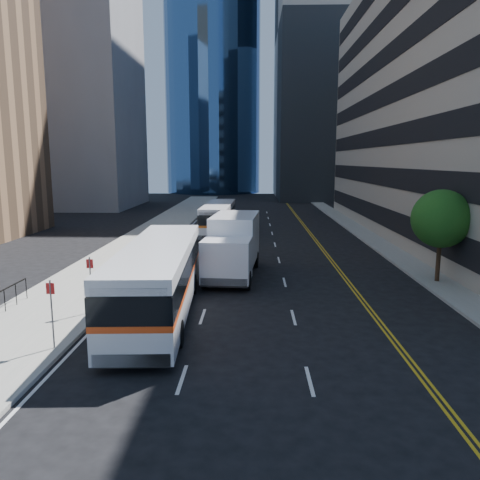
{
  "coord_description": "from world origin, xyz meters",
  "views": [
    {
      "loc": [
        -1.28,
        -17.68,
        6.78
      ],
      "look_at": [
        -1.95,
        5.71,
        2.8
      ],
      "focal_mm": 35.0,
      "sensor_mm": 36.0,
      "label": 1
    }
  ],
  "objects_px": {
    "street_tree": "(441,219)",
    "bus_front": "(159,277)",
    "box_truck": "(233,245)",
    "bus_rear": "(219,217)"
  },
  "relations": [
    {
      "from": "bus_front",
      "to": "box_truck",
      "type": "distance_m",
      "value": 7.78
    },
    {
      "from": "street_tree",
      "to": "bus_rear",
      "type": "distance_m",
      "value": 22.29
    },
    {
      "from": "street_tree",
      "to": "bus_front",
      "type": "height_order",
      "value": "street_tree"
    },
    {
      "from": "bus_front",
      "to": "box_truck",
      "type": "relative_size",
      "value": 1.64
    },
    {
      "from": "street_tree",
      "to": "bus_front",
      "type": "xyz_separation_m",
      "value": [
        -14.41,
        -5.81,
        -1.9
      ]
    },
    {
      "from": "street_tree",
      "to": "bus_front",
      "type": "distance_m",
      "value": 15.65
    },
    {
      "from": "box_truck",
      "to": "street_tree",
      "type": "bearing_deg",
      "value": -2.11
    },
    {
      "from": "street_tree",
      "to": "box_truck",
      "type": "height_order",
      "value": "street_tree"
    },
    {
      "from": "street_tree",
      "to": "bus_rear",
      "type": "bearing_deg",
      "value": 127.52
    },
    {
      "from": "street_tree",
      "to": "bus_front",
      "type": "relative_size",
      "value": 0.41
    }
  ]
}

